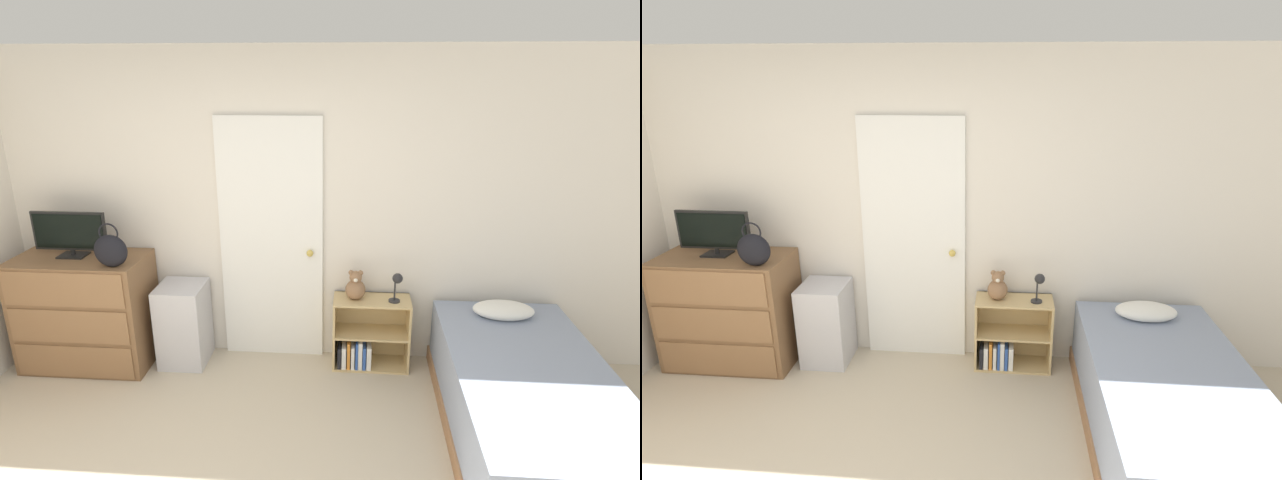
{
  "view_description": "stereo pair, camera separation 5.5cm",
  "coord_description": "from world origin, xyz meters",
  "views": [
    {
      "loc": [
        0.81,
        -1.64,
        2.33
      ],
      "look_at": [
        0.54,
        1.97,
        1.13
      ],
      "focal_mm": 28.0,
      "sensor_mm": 36.0,
      "label": 1
    },
    {
      "loc": [
        0.87,
        -1.63,
        2.33
      ],
      "look_at": [
        0.54,
        1.97,
        1.13
      ],
      "focal_mm": 28.0,
      "sensor_mm": 36.0,
      "label": 2
    }
  ],
  "objects": [
    {
      "name": "bookshelf",
      "position": [
        0.91,
        2.06,
        0.24
      ],
      "size": [
        0.62,
        0.28,
        0.6
      ],
      "color": "tan",
      "rests_on": "ground_plane"
    },
    {
      "name": "tv",
      "position": [
        -1.45,
        1.96,
        1.14
      ],
      "size": [
        0.6,
        0.16,
        0.37
      ],
      "color": "black",
      "rests_on": "dresser"
    },
    {
      "name": "handbag",
      "position": [
        -1.02,
        1.76,
        1.07
      ],
      "size": [
        0.26,
        0.13,
        0.34
      ],
      "color": "black",
      "rests_on": "dresser"
    },
    {
      "name": "door_closed",
      "position": [
        0.12,
        2.2,
        1.02
      ],
      "size": [
        0.84,
        0.09,
        2.04
      ],
      "color": "white",
      "rests_on": "ground_plane"
    },
    {
      "name": "dresser",
      "position": [
        -1.39,
        1.93,
        0.47
      ],
      "size": [
        1.04,
        0.55,
        0.94
      ],
      "color": "brown",
      "rests_on": "ground_plane"
    },
    {
      "name": "storage_bin",
      "position": [
        -0.61,
        2.0,
        0.35
      ],
      "size": [
        0.38,
        0.39,
        0.69
      ],
      "color": "silver",
      "rests_on": "ground_plane"
    },
    {
      "name": "teddy_bear",
      "position": [
        0.82,
        2.06,
        0.71
      ],
      "size": [
        0.16,
        0.16,
        0.25
      ],
      "color": "#8C6647",
      "rests_on": "bookshelf"
    },
    {
      "name": "desk_lamp",
      "position": [
        1.14,
        2.02,
        0.77
      ],
      "size": [
        0.1,
        0.1,
        0.25
      ],
      "color": "#262628",
      "rests_on": "bookshelf"
    },
    {
      "name": "wall_back",
      "position": [
        0.0,
        2.25,
        1.27
      ],
      "size": [
        10.0,
        0.06,
        2.55
      ],
      "color": "silver",
      "rests_on": "ground_plane"
    },
    {
      "name": "bed",
      "position": [
        1.96,
        1.23,
        0.28
      ],
      "size": [
        1.02,
        1.96,
        0.67
      ],
      "color": "#996B47",
      "rests_on": "ground_plane"
    }
  ]
}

